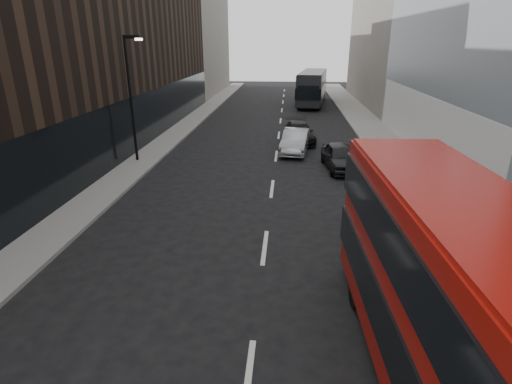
% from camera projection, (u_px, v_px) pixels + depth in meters
% --- Properties ---
extents(sidewalk_right, '(3.00, 80.00, 0.15)m').
position_uv_depth(sidewalk_right, '(380.00, 139.00, 29.39)').
color(sidewalk_right, slate).
rests_on(sidewalk_right, ground).
extents(sidewalk_left, '(2.00, 80.00, 0.15)m').
position_uv_depth(sidewalk_left, '(174.00, 135.00, 30.56)').
color(sidewalk_left, slate).
rests_on(sidewalk_left, ground).
extents(building_victorian, '(6.50, 24.00, 21.00)m').
position_uv_depth(building_victorian, '(390.00, 13.00, 43.40)').
color(building_victorian, slate).
rests_on(building_victorian, ground).
extents(building_left_mid, '(5.00, 24.00, 14.00)m').
position_uv_depth(building_left_mid, '(143.00, 39.00, 33.03)').
color(building_left_mid, black).
rests_on(building_left_mid, ground).
extents(building_left_far, '(5.00, 20.00, 13.00)m').
position_uv_depth(building_left_far, '(200.00, 44.00, 53.71)').
color(building_left_far, slate).
rests_on(building_left_far, ground).
extents(street_lamp, '(1.06, 0.22, 7.00)m').
position_uv_depth(street_lamp, '(131.00, 91.00, 22.60)').
color(street_lamp, black).
rests_on(street_lamp, sidewalk_left).
extents(red_bus, '(2.97, 10.77, 4.31)m').
position_uv_depth(red_bus, '(466.00, 313.00, 6.98)').
color(red_bus, '#961009').
rests_on(red_bus, ground).
extents(grey_bus, '(4.09, 11.55, 3.66)m').
position_uv_depth(grey_bus, '(312.00, 87.00, 45.33)').
color(grey_bus, black).
rests_on(grey_bus, ground).
extents(car_a, '(2.16, 4.38, 1.44)m').
position_uv_depth(car_a, '(340.00, 157.00, 22.55)').
color(car_a, black).
rests_on(car_a, ground).
extents(car_b, '(2.11, 4.66, 1.48)m').
position_uv_depth(car_b, '(295.00, 141.00, 25.98)').
color(car_b, '#999DA1').
rests_on(car_b, ground).
extents(car_c, '(2.49, 4.95, 1.38)m').
position_uv_depth(car_c, '(299.00, 132.00, 28.69)').
color(car_c, black).
rests_on(car_c, ground).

